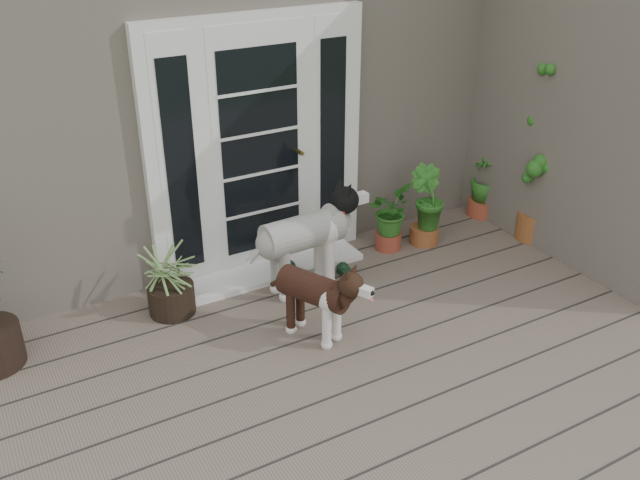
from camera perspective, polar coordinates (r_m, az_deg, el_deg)
deck at (r=4.83m, az=9.22°, el=-13.03°), size 6.20×4.60×0.12m
house_main at (r=7.60m, az=-10.54°, el=14.81°), size 7.40×4.00×3.10m
house_wing at (r=6.79m, az=24.24°, el=11.37°), size 1.60×2.40×3.10m
door_unit at (r=5.80m, az=-5.06°, el=7.52°), size 1.90×0.14×2.15m
door_step at (r=6.07m, az=-3.85°, el=-2.39°), size 1.60×0.40×0.05m
brindle_dog at (r=5.11m, az=-0.50°, el=-5.07°), size 0.58×0.78×0.60m
white_dog at (r=5.65m, az=-1.38°, el=-0.66°), size 0.93×0.44×0.76m
spider_plant at (r=5.49m, az=-12.19°, el=-2.92°), size 0.75×0.75×0.64m
herb_a at (r=6.37m, az=5.64°, el=1.44°), size 0.58×0.58×0.52m
herb_b at (r=6.51m, az=8.59°, el=1.93°), size 0.47×0.47×0.54m
herb_c at (r=7.18m, az=13.21°, el=3.98°), size 0.47×0.47×0.53m
sapling at (r=6.58m, az=18.11°, el=7.58°), size 0.67×0.67×1.91m
clog_left at (r=5.99m, az=-2.28°, el=-2.61°), size 0.18×0.32×0.09m
clog_right at (r=5.98m, az=2.21°, el=-2.68°), size 0.15×0.28×0.08m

